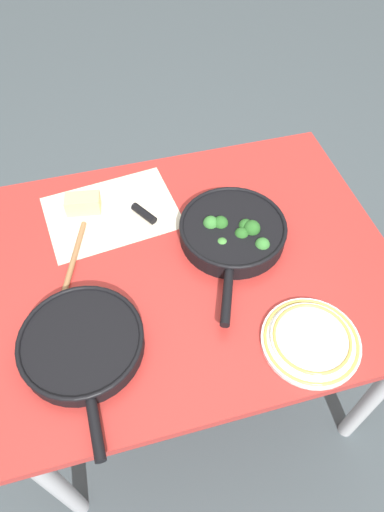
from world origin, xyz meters
The scene contains 9 objects.
ground_plane centered at (0.00, 0.00, 0.00)m, with size 14.00×14.00×0.00m, color #424C51.
dining_table_red centered at (0.00, 0.00, 0.63)m, with size 1.08×0.85×0.72m.
skillet_broccoli centered at (0.13, 0.04, 0.75)m, with size 0.29×0.43×0.08m.
skillet_eggs centered at (-0.31, -0.18, 0.75)m, with size 0.29×0.42×0.05m.
wooden_spoon centered at (-0.34, -0.02, 0.73)m, with size 0.15×0.37×0.02m.
parchment_sheet centered at (-0.18, 0.23, 0.72)m, with size 0.40×0.31×0.00m.
grater_knife centered at (-0.11, 0.22, 0.73)m, with size 0.14×0.21×0.02m.
cheese_block centered at (-0.26, 0.26, 0.75)m, with size 0.11×0.07×0.05m.
dinner_plate_stack centered at (0.21, -0.31, 0.74)m, with size 0.23×0.23×0.03m.
Camera 1 is at (-0.19, -0.71, 1.70)m, focal length 32.00 mm.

